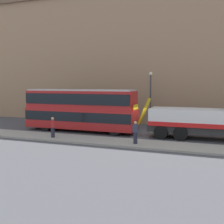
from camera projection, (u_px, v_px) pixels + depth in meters
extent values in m
plane|color=#424247|center=(143.00, 134.00, 24.85)|extent=(120.00, 120.00, 0.00)
cube|color=gray|center=(131.00, 143.00, 20.92)|extent=(60.00, 2.80, 0.15)
cube|color=#9E7A5B|center=(158.00, 53.00, 30.39)|extent=(60.00, 1.20, 16.00)
cube|color=#2D2D2D|center=(203.00, 129.00, 22.62)|extent=(9.00, 2.21, 0.55)
cube|color=silver|center=(187.00, 117.00, 22.96)|extent=(6.10, 2.60, 1.40)
cube|color=red|center=(187.00, 123.00, 23.01)|extent=(6.10, 2.65, 0.36)
cylinder|color=#B79914|center=(144.00, 112.00, 24.18)|extent=(1.23, 0.28, 2.52)
cylinder|color=black|center=(183.00, 129.00, 24.26)|extent=(1.16, 0.34, 1.16)
cylinder|color=black|center=(180.00, 133.00, 22.19)|extent=(1.16, 0.34, 1.16)
cylinder|color=black|center=(165.00, 128.00, 24.80)|extent=(1.16, 0.34, 1.16)
cylinder|color=black|center=(161.00, 132.00, 22.73)|extent=(1.16, 0.34, 1.16)
cube|color=#AD1E1E|center=(81.00, 118.00, 26.40)|extent=(11.00, 2.50, 1.90)
cube|color=#AD1E1E|center=(80.00, 100.00, 26.21)|extent=(10.78, 2.40, 1.70)
cube|color=black|center=(80.00, 116.00, 26.38)|extent=(10.89, 2.55, 0.90)
cube|color=black|center=(80.00, 99.00, 26.20)|extent=(10.67, 2.55, 1.00)
cube|color=#B2B2B2|center=(80.00, 90.00, 26.12)|extent=(10.56, 2.30, 0.12)
cube|color=yellow|center=(136.00, 107.00, 24.40)|extent=(0.06, 1.50, 0.44)
cylinder|color=black|center=(122.00, 126.00, 26.17)|extent=(1.04, 0.30, 1.04)
cylinder|color=black|center=(115.00, 130.00, 24.15)|extent=(1.04, 0.30, 1.04)
cylinder|color=black|center=(57.00, 123.00, 28.61)|extent=(1.04, 0.30, 1.04)
cylinder|color=black|center=(45.00, 126.00, 26.60)|extent=(1.04, 0.30, 1.04)
cylinder|color=#232333|center=(53.00, 132.00, 22.71)|extent=(0.41, 0.41, 0.85)
cube|color=maroon|center=(53.00, 124.00, 22.63)|extent=(0.43, 0.48, 0.62)
sphere|color=tan|center=(53.00, 119.00, 22.58)|extent=(0.24, 0.24, 0.24)
cylinder|color=#232333|center=(135.00, 138.00, 20.37)|extent=(0.33, 0.33, 0.85)
cube|color=#2D3347|center=(135.00, 128.00, 20.29)|extent=(0.43, 0.30, 0.62)
sphere|color=tan|center=(136.00, 123.00, 20.25)|extent=(0.24, 0.24, 0.24)
cylinder|color=#38383D|center=(150.00, 101.00, 29.01)|extent=(0.16, 0.16, 5.50)
sphere|color=#EAE5C6|center=(151.00, 74.00, 28.71)|extent=(0.36, 0.36, 0.36)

